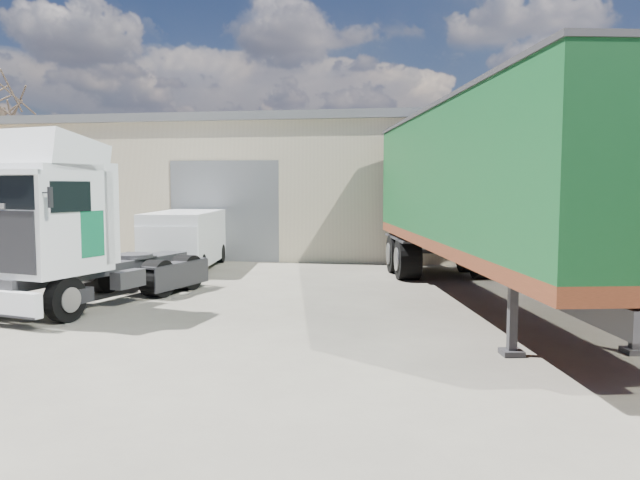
% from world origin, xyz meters
% --- Properties ---
extents(ground, '(120.00, 120.00, 0.00)m').
position_xyz_m(ground, '(0.00, 0.00, 0.00)').
color(ground, '#2A2822').
rests_on(ground, ground).
extents(warehouse, '(30.60, 12.60, 5.42)m').
position_xyz_m(warehouse, '(-6.00, 16.00, 2.66)').
color(warehouse, '#C2B695').
rests_on(warehouse, ground).
extents(bare_tree, '(4.00, 4.00, 9.60)m').
position_xyz_m(bare_tree, '(-18.00, 20.00, 7.92)').
color(bare_tree, '#382B21').
rests_on(bare_tree, ground).
extents(tractor_unit, '(3.43, 6.02, 3.84)m').
position_xyz_m(tractor_unit, '(-2.61, 0.99, 1.62)').
color(tractor_unit, black).
rests_on(tractor_unit, ground).
extents(box_trailer, '(5.74, 13.84, 4.50)m').
position_xyz_m(box_trailer, '(6.51, 3.20, 2.74)').
color(box_trailer, '#2D2D30').
rests_on(box_trailer, ground).
extents(panel_van, '(2.47, 4.79, 1.87)m').
position_xyz_m(panel_van, '(-2.59, 7.62, 0.97)').
color(panel_van, black).
rests_on(panel_van, ground).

